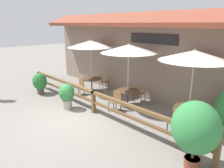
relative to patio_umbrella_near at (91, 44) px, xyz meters
name	(u,v)px	position (x,y,z in m)	size (l,w,h in m)	color
ground_plane	(73,119)	(2.46, -2.85, -2.63)	(60.00, 60.00, 0.00)	gray
building_facade	(141,55)	(2.46, 1.25, -0.46)	(14.28, 1.49, 4.23)	gray
patio_railing	(93,97)	(2.46, -1.80, -1.93)	(10.40, 0.14, 0.95)	brown
patio_umbrella_near	(91,44)	(0.00, 0.00, 0.00)	(2.45, 2.45, 2.84)	#B7B2A8
dining_table_near	(92,81)	(0.00, 0.00, -2.03)	(1.09, 1.09, 0.74)	#4C3826
chair_near_streetside	(80,86)	(0.01, -0.80, -2.15)	(0.43, 0.43, 0.85)	olive
chair_near_wallside	(103,81)	(0.04, 0.81, -2.15)	(0.50, 0.50, 0.85)	olive
patio_umbrella_middle	(129,49)	(2.91, -0.17, 0.00)	(2.45, 2.45, 2.84)	#B7B2A8
dining_table_middle	(128,93)	(2.91, -0.17, -2.03)	(1.09, 1.09, 0.74)	#4C3826
chair_middle_streetside	(116,100)	(2.94, -0.96, -2.15)	(0.50, 0.50, 0.85)	olive
chair_middle_wallside	(139,92)	(2.92, 0.62, -2.15)	(0.49, 0.49, 0.85)	olive
patio_umbrella_far	(194,56)	(5.84, -0.04, 0.00)	(2.45, 2.45, 2.84)	#B7B2A8
dining_table_far	(189,111)	(5.84, -0.04, -2.03)	(1.09, 1.09, 0.74)	#4C3826
chair_far_streetside	(176,120)	(5.83, -0.85, -2.15)	(0.46, 0.46, 0.85)	olive
chair_far_wallside	(198,108)	(5.82, 0.78, -2.15)	(0.43, 0.43, 0.85)	olive
potted_plant_entrance_palm	(40,82)	(-1.55, -2.30, -1.98)	(0.82, 0.74, 1.14)	#564C47
potted_plant_corner_fern	(67,94)	(1.28, -2.38, -1.97)	(0.73, 0.66, 1.14)	#B7AD99
potted_plant_tall_tropical	(196,128)	(7.13, -2.18, -1.50)	(1.25, 1.13, 1.85)	brown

